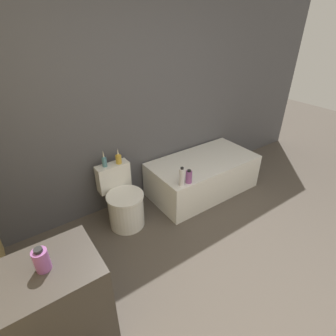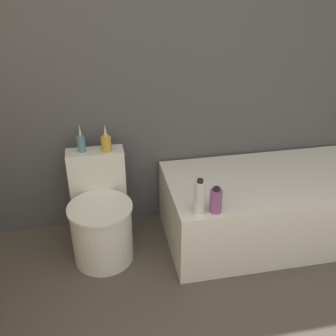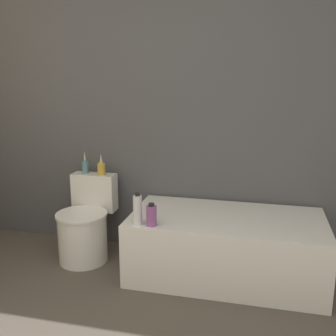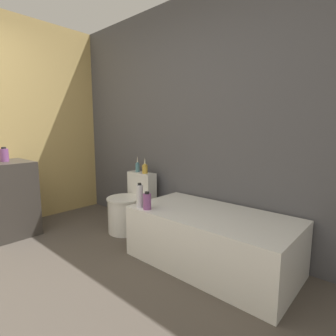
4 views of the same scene
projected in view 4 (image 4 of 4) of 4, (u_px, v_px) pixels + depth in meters
wall_back_tiled at (171, 122)px, 3.06m from camera, size 6.40×0.06×2.60m
bathtub at (211, 238)px, 2.34m from camera, size 1.45×0.75×0.48m
toilet at (129, 208)px, 3.14m from camera, size 0.42×0.55×0.68m
vanity_counter at (8, 198)px, 3.01m from camera, size 0.58×0.48×0.85m
soap_bottle_glass at (4, 155)px, 2.95m from camera, size 0.09×0.09×0.16m
vase_gold at (138, 166)px, 3.29m from camera, size 0.05×0.05×0.20m
vase_silver at (145, 168)px, 3.16m from camera, size 0.07×0.07×0.19m
shampoo_bottle_tall at (140, 196)px, 2.46m from camera, size 0.06×0.06×0.23m
shampoo_bottle_short at (147, 201)px, 2.40m from camera, size 0.07×0.07×0.17m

